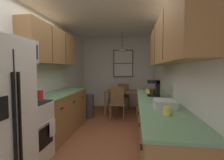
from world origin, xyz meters
TOP-DOWN VIEW (x-y plane):
  - ground_plane at (0.00, 1.00)m, footprint 12.00×12.00m
  - wall_left at (-1.35, 1.00)m, footprint 0.10×9.00m
  - wall_right at (1.35, 1.00)m, footprint 0.10×9.00m
  - wall_back at (0.00, 3.65)m, footprint 4.40×0.10m
  - ceiling_slab at (0.00, 1.00)m, footprint 4.40×9.00m
  - stove_range at (-0.99, -0.43)m, footprint 0.66×0.60m
  - microwave_over_range at (-1.11, -0.43)m, footprint 0.39×0.60m
  - counter_left at (-1.00, 0.82)m, footprint 0.64×1.91m
  - upper_cabinets_left at (-1.14, 0.77)m, footprint 0.33×1.99m
  - counter_right at (1.00, 0.05)m, footprint 0.64×3.13m
  - upper_cabinets_right at (1.14, 0.00)m, footprint 0.33×2.81m
  - dining_table at (0.23, 2.60)m, footprint 1.00×0.82m
  - dining_chair_near at (0.14, 1.99)m, footprint 0.43×0.43m
  - dining_chair_far at (0.23, 3.22)m, footprint 0.42×0.42m
  - pendant_light at (0.23, 2.60)m, footprint 0.28×0.28m
  - back_window at (0.19, 3.58)m, footprint 0.73×0.05m
  - trash_bin at (-0.70, 2.06)m, footprint 0.29×0.29m
  - storage_canister at (-1.00, -0.02)m, footprint 0.13×0.13m
  - dish_towel at (-0.64, -0.28)m, footprint 0.02×0.16m
  - coffee_maker at (1.01, 0.57)m, footprint 0.22×0.18m
  - mug_by_coffeemaker at (0.99, -0.79)m, footprint 0.12×0.08m
  - fruit_bowl at (0.98, 1.13)m, footprint 0.25×0.25m
  - dish_rack at (1.03, -0.39)m, footprint 0.28×0.34m

SIDE VIEW (x-z plane):
  - ground_plane at x=0.00m, z-range 0.00..0.00m
  - trash_bin at x=-0.70m, z-range 0.00..0.68m
  - counter_right at x=1.00m, z-range 0.00..0.90m
  - counter_left at x=-1.00m, z-range 0.00..0.90m
  - stove_range at x=-0.99m, z-range -0.08..1.02m
  - dish_towel at x=-0.64m, z-range 0.38..0.62m
  - dining_chair_near at x=0.14m, z-range 0.05..0.95m
  - dining_chair_far at x=0.23m, z-range 0.05..0.95m
  - dining_table at x=0.23m, z-range 0.26..0.99m
  - fruit_bowl at x=0.98m, z-range 0.89..0.98m
  - mug_by_coffeemaker at x=0.99m, z-range 0.90..1.00m
  - dish_rack at x=1.03m, z-range 0.90..1.00m
  - storage_canister at x=-1.00m, z-range 0.90..1.07m
  - coffee_maker at x=1.01m, z-range 0.91..1.21m
  - wall_left at x=-1.35m, z-range 0.00..2.55m
  - wall_right at x=1.35m, z-range 0.00..2.55m
  - wall_back at x=0.00m, z-range 0.00..2.55m
  - back_window at x=0.19m, z-range 1.11..2.12m
  - microwave_over_range at x=-1.11m, z-range 1.50..1.86m
  - upper_cabinets_right at x=1.14m, z-range 1.50..2.21m
  - upper_cabinets_left at x=-1.14m, z-range 1.52..2.27m
  - pendant_light at x=0.23m, z-range 1.72..2.31m
  - ceiling_slab at x=0.00m, z-range 2.55..2.63m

